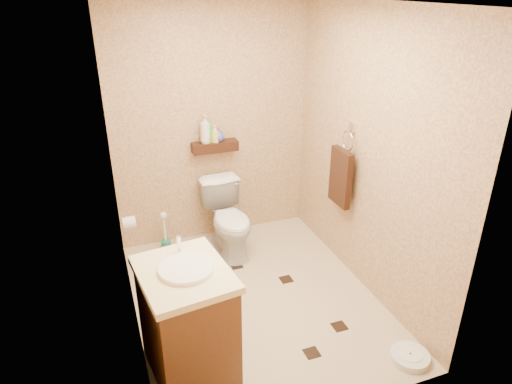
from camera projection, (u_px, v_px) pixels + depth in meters
name	position (u px, v px, depth m)	size (l,w,h in m)	color
ground	(255.00, 299.00, 3.98)	(2.50, 2.50, 0.00)	#C0AA8D
wall_back	(212.00, 127.00, 4.54)	(2.00, 0.04, 2.40)	tan
wall_front	(336.00, 256.00, 2.41)	(2.00, 0.04, 2.40)	tan
wall_left	(120.00, 191.00, 3.16)	(0.04, 2.50, 2.40)	tan
wall_right	(368.00, 156.00, 3.79)	(0.04, 2.50, 2.40)	tan
ceiling	(255.00, 2.00, 2.97)	(2.00, 2.50, 0.02)	white
wall_shelf	(215.00, 147.00, 4.55)	(0.46, 0.14, 0.10)	#35190E
floor_accents	(262.00, 302.00, 3.94)	(1.14, 1.39, 0.01)	black
toilet	(229.00, 219.00, 4.55)	(0.40, 0.71, 0.72)	white
vanity	(187.00, 320.00, 3.10)	(0.64, 0.75, 0.96)	brown
bathroom_scale	(410.00, 357.00, 3.33)	(0.36, 0.36, 0.06)	silver
toilet_brush	(165.00, 237.00, 4.65)	(0.10, 0.10, 0.43)	#1B6E61
towel_ring	(341.00, 175.00, 4.08)	(0.12, 0.30, 0.76)	silver
toilet_paper	(129.00, 223.00, 3.99)	(0.12, 0.11, 0.12)	silver
bottle_a	(205.00, 129.00, 4.44)	(0.11, 0.11, 0.28)	silver
bottle_b	(206.00, 135.00, 4.47)	(0.07, 0.07, 0.16)	gold
bottle_c	(207.00, 136.00, 4.48)	(0.10, 0.10, 0.13)	#C65317
bottle_d	(209.00, 131.00, 4.46)	(0.09, 0.09, 0.22)	green
bottle_e	(215.00, 133.00, 4.49)	(0.08, 0.08, 0.17)	#FECE54
bottle_f	(219.00, 134.00, 4.51)	(0.11, 0.11, 0.14)	#4445AA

